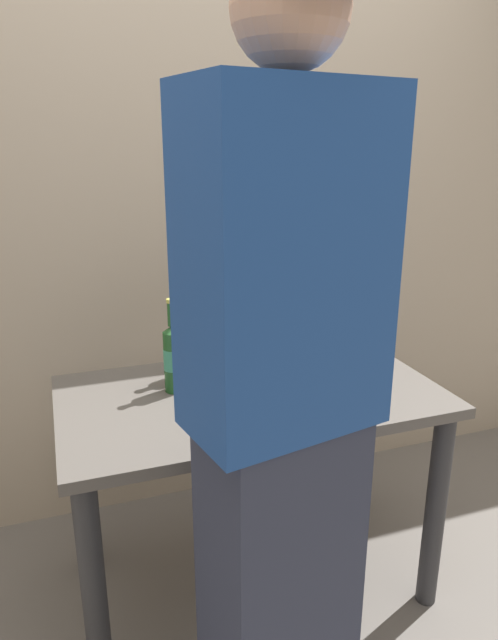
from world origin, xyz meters
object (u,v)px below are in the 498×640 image
Objects in this scene: laptop at (289,360)px; beer_bottle_dark at (208,353)px; coffee_mug at (349,341)px; beer_bottle_brown at (187,345)px; beer_bottle_green at (173,357)px; person_figure at (282,417)px.

laptop is 1.22× the size of beer_bottle_dark.
laptop reaches higher than coffee_mug.
beer_bottle_brown is at bearing -179.83° from coffee_mug.
person_figure reaches higher than beer_bottle_green.
beer_bottle_brown reaches higher than beer_bottle_green.
laptop is 0.18× the size of person_figure.
beer_bottle_brown is 2.94× the size of coffee_mug.
laptop is at bearing -14.31° from beer_bottle_brown.
beer_bottle_brown is 0.09m from beer_bottle_dark.
laptop is at bearing 1.83° from beer_bottle_green.
beer_bottle_green is (-0.07, -0.10, 0.00)m from beer_bottle_brown.
beer_bottle_brown is at bearing 92.06° from person_figure.
person_figure is at bearing -114.56° from laptop.
coffee_mug is (0.29, 0.09, 0.01)m from laptop.
beer_bottle_green is at bearing -171.64° from coffee_mug.
beer_bottle_brown is at bearing 165.69° from laptop.
laptop is at bearing -4.95° from beer_bottle_dark.
beer_bottle_green is at bearing -178.17° from laptop.
coffee_mug is (0.61, 0.79, -0.17)m from person_figure.
beer_bottle_brown reaches higher than laptop.
beer_bottle_green reaches higher than coffee_mug.
laptop is 0.30m from beer_bottle_dark.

